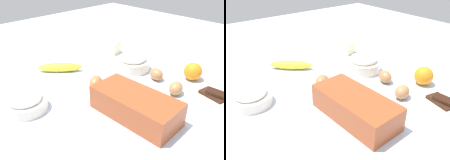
% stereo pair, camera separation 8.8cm
% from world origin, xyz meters
% --- Properties ---
extents(ground_plane, '(2.40, 2.40, 0.02)m').
position_xyz_m(ground_plane, '(0.00, 0.00, -0.01)').
color(ground_plane, silver).
extents(loaf_pan, '(0.28, 0.14, 0.08)m').
position_xyz_m(loaf_pan, '(0.17, -0.06, 0.04)').
color(loaf_pan, '#9E4723').
rests_on(loaf_pan, ground_plane).
extents(flour_bowl, '(0.15, 0.15, 0.07)m').
position_xyz_m(flour_bowl, '(-0.06, 0.19, 0.03)').
color(flour_bowl, silver).
rests_on(flour_bowl, ground_plane).
extents(sugar_bowl, '(0.14, 0.14, 0.06)m').
position_xyz_m(sugar_bowl, '(-0.11, -0.29, 0.03)').
color(sugar_bowl, silver).
rests_on(sugar_bowl, ground_plane).
extents(banana, '(0.16, 0.17, 0.04)m').
position_xyz_m(banana, '(-0.27, -0.05, 0.02)').
color(banana, yellow).
rests_on(banana, ground_plane).
extents(orange_fruit, '(0.07, 0.07, 0.07)m').
position_xyz_m(orange_fruit, '(0.17, 0.29, 0.04)').
color(orange_fruit, orange).
rests_on(orange_fruit, ground_plane).
extents(butter_block, '(0.10, 0.08, 0.06)m').
position_xyz_m(butter_block, '(-0.27, 0.26, 0.03)').
color(butter_block, '#F4EDB2').
rests_on(butter_block, ground_plane).
extents(egg_near_butter, '(0.08, 0.07, 0.05)m').
position_xyz_m(egg_near_butter, '(0.07, 0.18, 0.02)').
color(egg_near_butter, '#AA7345').
rests_on(egg_near_butter, ground_plane).
extents(egg_beside_bowl, '(0.09, 0.09, 0.05)m').
position_xyz_m(egg_beside_bowl, '(-0.05, -0.04, 0.03)').
color(egg_beside_bowl, '#A97245').
rests_on(egg_beside_bowl, ground_plane).
extents(egg_loose, '(0.07, 0.08, 0.05)m').
position_xyz_m(egg_loose, '(0.19, 0.14, 0.02)').
color(egg_loose, '#B47949').
rests_on(egg_loose, ground_plane).
extents(chocolate_plate, '(0.13, 0.13, 0.03)m').
position_xyz_m(chocolate_plate, '(0.30, 0.21, 0.01)').
color(chocolate_plate, silver).
rests_on(chocolate_plate, ground_plane).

